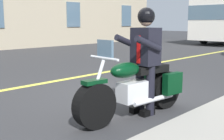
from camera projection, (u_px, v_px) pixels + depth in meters
name	position (u px, v px, depth m)	size (l,w,h in m)	color
ground_plane	(115.00, 93.00, 6.18)	(80.00, 80.00, 0.00)	#333335
lane_center_stripe	(59.00, 80.00, 7.53)	(60.00, 0.16, 0.01)	#E5DB4C
motorcycle_main	(136.00, 89.00, 4.64)	(2.22, 0.73, 1.26)	black
rider_main	(145.00, 52.00, 4.67)	(0.66, 0.59, 1.74)	black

